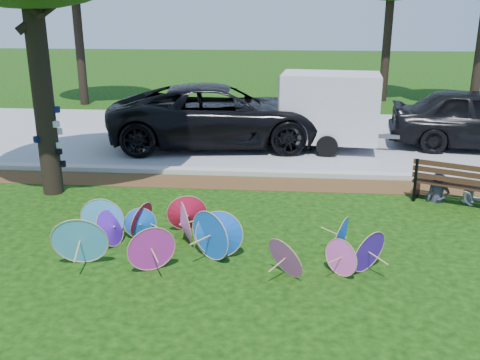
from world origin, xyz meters
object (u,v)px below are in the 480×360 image
object	(u,v)px
parasol_pile	(191,233)
park_bench	(457,182)
cargo_trailer	(330,107)
person_left	(440,173)
person_right	(474,179)
black_van	(220,115)

from	to	relation	value
parasol_pile	park_bench	size ratio (longest dim) A/B	3.01
parasol_pile	cargo_trailer	xyz separation A→B (m)	(2.76, 7.27, 0.86)
person_left	cargo_trailer	bearing A→B (deg)	124.34
person_left	person_right	bearing A→B (deg)	8.87
parasol_pile	cargo_trailer	distance (m)	7.82
person_right	park_bench	bearing A→B (deg)	174.66
parasol_pile	person_left	xyz separation A→B (m)	(4.80, 2.99, 0.27)
person_left	person_right	xyz separation A→B (m)	(0.70, 0.00, -0.13)
cargo_trailer	park_bench	xyz separation A→B (m)	(2.39, -4.33, -0.78)
parasol_pile	black_van	world-z (taller)	black_van
parasol_pile	black_van	distance (m)	7.50
black_van	person_left	size ratio (longest dim) A/B	5.00
parasol_pile	person_left	distance (m)	5.66
parasol_pile	park_bench	distance (m)	5.93
cargo_trailer	person_left	world-z (taller)	cargo_trailer
parasol_pile	person_left	size ratio (longest dim) A/B	4.12
black_van	person_left	world-z (taller)	black_van
black_van	cargo_trailer	world-z (taller)	cargo_trailer
parasol_pile	person_right	xyz separation A→B (m)	(5.50, 2.99, 0.14)
parasol_pile	person_right	bearing A→B (deg)	28.50
park_bench	person_left	xyz separation A→B (m)	(-0.35, 0.05, 0.19)
cargo_trailer	person_left	bearing A→B (deg)	-58.86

